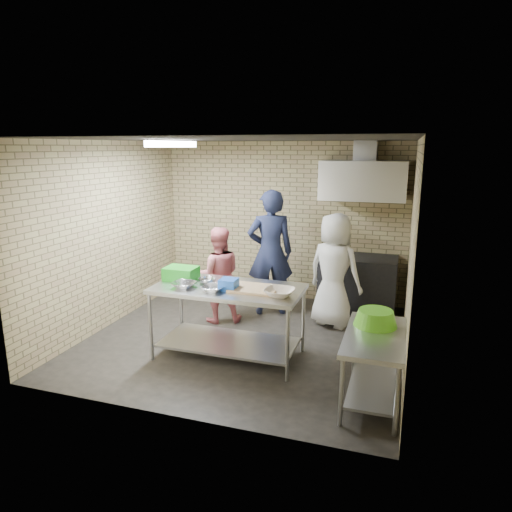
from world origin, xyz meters
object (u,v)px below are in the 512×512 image
at_px(bottle_green, 394,186).
at_px(woman_pink, 218,275).
at_px(stove, 357,284).
at_px(green_crate, 181,273).
at_px(side_counter, 373,368).
at_px(prep_table, 228,322).
at_px(blue_tub, 229,284).
at_px(woman_white, 334,270).
at_px(green_basin, 375,318).
at_px(bottle_red, 367,184).
at_px(man_navy, 270,253).

bearing_deg(bottle_green, woman_pink, -150.72).
distance_m(stove, green_crate, 2.99).
relative_size(side_counter, woman_pink, 0.82).
distance_m(stove, woman_pink, 2.27).
height_order(stove, woman_pink, woman_pink).
height_order(prep_table, side_counter, prep_table).
distance_m(blue_tub, woman_white, 1.88).
distance_m(side_counter, green_basin, 0.52).
bearing_deg(prep_table, bottle_green, 53.36).
xyz_separation_m(prep_table, blue_tub, (0.05, -0.10, 0.53)).
relative_size(prep_table, woman_pink, 1.26).
bearing_deg(woman_white, green_crate, 56.92).
relative_size(stove, woman_white, 0.71).
relative_size(green_basin, bottle_red, 2.56).
relative_size(bottle_red, bottle_green, 1.20).
bearing_deg(side_counter, woman_pink, 145.77).
height_order(green_basin, woman_white, woman_white).
height_order(stove, bottle_red, bottle_red).
bearing_deg(man_navy, bottle_red, -174.42).
relative_size(green_crate, bottle_green, 2.73).
bearing_deg(prep_table, man_navy, 88.32).
bearing_deg(man_navy, bottle_green, 179.81).
relative_size(blue_tub, bottle_green, 1.36).
height_order(side_counter, bottle_red, bottle_red).
xyz_separation_m(green_basin, woman_white, (-0.71, 1.76, 0.01)).
xyz_separation_m(stove, bottle_red, (0.05, 0.24, 1.58)).
bearing_deg(blue_tub, green_basin, -6.34).
xyz_separation_m(green_basin, man_navy, (-1.75, 1.98, 0.15)).
height_order(side_counter, woman_pink, woman_pink).
xyz_separation_m(blue_tub, woman_pink, (-0.64, 1.19, -0.26)).
bearing_deg(woman_pink, bottle_red, -171.33).
relative_size(woman_pink, woman_white, 0.86).
bearing_deg(woman_pink, stove, -175.69).
bearing_deg(woman_pink, woman_white, 167.11).
xyz_separation_m(green_crate, woman_white, (1.79, 1.34, -0.16)).
xyz_separation_m(bottle_red, woman_pink, (-2.01, -1.35, -1.30)).
relative_size(side_counter, blue_tub, 5.87).
relative_size(side_counter, green_crate, 2.93).
bearing_deg(green_basin, prep_table, 170.70).
bearing_deg(prep_table, woman_pink, 118.34).
relative_size(stove, green_crate, 2.93).
relative_size(blue_tub, green_basin, 0.44).
relative_size(side_counter, bottle_red, 6.67).
height_order(green_crate, woman_pink, woman_pink).
bearing_deg(blue_tub, stove, 60.23).
height_order(prep_table, stove, prep_table).
relative_size(stove, green_basin, 2.61).
distance_m(green_crate, bottle_green, 3.57).
relative_size(green_basin, woman_pink, 0.32).
bearing_deg(green_crate, bottle_green, 42.72).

